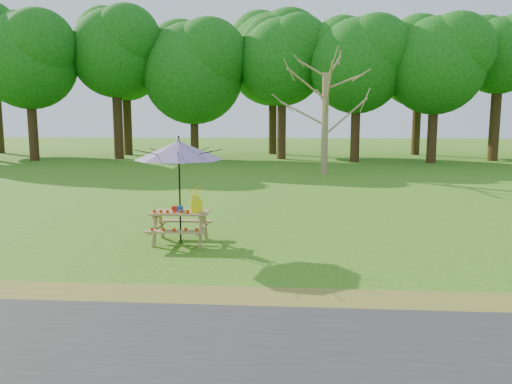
# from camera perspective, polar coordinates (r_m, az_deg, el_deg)

# --- Properties ---
(ground) EXTENTS (120.00, 120.00, 0.00)m
(ground) POSITION_cam_1_polar(r_m,az_deg,el_deg) (10.07, -4.54, -6.57)
(ground) COLOR #347115
(ground) RESTS_ON ground
(road) EXTENTS (120.00, 4.00, 0.01)m
(road) POSITION_cam_1_polar(r_m,az_deg,el_deg) (5.50, -12.92, -19.87)
(road) COLOR #2C2B2E
(road) RESTS_ON ground
(drygrass_strip) EXTENTS (120.00, 1.20, 0.01)m
(drygrass_strip) POSITION_cam_1_polar(r_m,az_deg,el_deg) (7.45, -7.86, -12.04)
(drygrass_strip) COLOR olive
(drygrass_strip) RESTS_ON ground
(treeline) EXTENTS (60.00, 12.00, 16.00)m
(treeline) POSITION_cam_1_polar(r_m,az_deg,el_deg) (32.12, 1.52, 18.02)
(treeline) COLOR #0F520E
(treeline) RESTS_ON ground
(bare_tree) EXTENTS (6.80, 6.80, 10.92)m
(bare_tree) POSITION_cam_1_polar(r_m,az_deg,el_deg) (24.09, 8.09, 17.90)
(bare_tree) COLOR #977E52
(bare_tree) RESTS_ON ground
(picnic_table) EXTENTS (1.20, 1.32, 0.67)m
(picnic_table) POSITION_cam_1_polar(r_m,az_deg,el_deg) (10.63, -8.62, -4.04)
(picnic_table) COLOR olive
(picnic_table) RESTS_ON ground
(patio_umbrella) EXTENTS (2.16, 2.16, 2.25)m
(patio_umbrella) POSITION_cam_1_polar(r_m,az_deg,el_deg) (10.41, -8.81, 4.72)
(patio_umbrella) COLOR black
(patio_umbrella) RESTS_ON ground
(produce_bins) EXTENTS (0.27, 0.36, 0.13)m
(produce_bins) POSITION_cam_1_polar(r_m,az_deg,el_deg) (10.60, -8.87, -1.90)
(produce_bins) COLOR red
(produce_bins) RESTS_ON picnic_table
(tomatoes_row) EXTENTS (0.77, 0.13, 0.07)m
(tomatoes_row) POSITION_cam_1_polar(r_m,az_deg,el_deg) (10.42, -9.69, -2.19)
(tomatoes_row) COLOR red
(tomatoes_row) RESTS_ON picnic_table
(flower_bucket) EXTENTS (0.37, 0.34, 0.56)m
(flower_bucket) POSITION_cam_1_polar(r_m,az_deg,el_deg) (10.41, -6.84, -0.65)
(flower_bucket) COLOR #FFEB0D
(flower_bucket) RESTS_ON picnic_table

